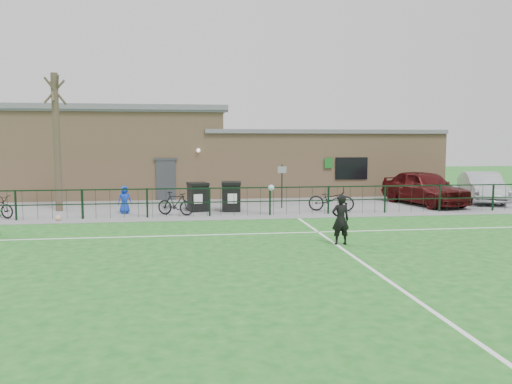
{
  "coord_description": "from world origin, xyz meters",
  "views": [
    {
      "loc": [
        -2.38,
        -12.26,
        3.08
      ],
      "look_at": [
        0.0,
        5.0,
        1.3
      ],
      "focal_mm": 35.0,
      "sensor_mm": 36.0,
      "label": 1
    }
  ],
  "objects": [
    {
      "name": "ball_ground",
      "position": [
        -7.36,
        7.69,
        0.11
      ],
      "size": [
        0.23,
        0.23,
        0.23
      ],
      "primitive_type": "sphere",
      "color": "white",
      "rests_on": "ground"
    },
    {
      "name": "paving_strip",
      "position": [
        0.0,
        13.5,
        0.01
      ],
      "size": [
        34.0,
        13.0,
        0.02
      ],
      "primitive_type": "cube",
      "color": "slate",
      "rests_on": "ground"
    },
    {
      "name": "perimeter_fence",
      "position": [
        0.0,
        8.0,
        0.6
      ],
      "size": [
        28.0,
        0.1,
        1.2
      ],
      "primitive_type": "cube",
      "color": "black",
      "rests_on": "ground"
    },
    {
      "name": "pitch_line_perp",
      "position": [
        2.0,
        0.0,
        0.0
      ],
      "size": [
        0.1,
        16.0,
        0.01
      ],
      "primitive_type": "cube",
      "color": "white",
      "rests_on": "ground"
    },
    {
      "name": "pitch_line_mid",
      "position": [
        0.0,
        4.0,
        0.0
      ],
      "size": [
        28.0,
        0.1,
        0.01
      ],
      "primitive_type": "cube",
      "color": "white",
      "rests_on": "ground"
    },
    {
      "name": "pitch_line_touch",
      "position": [
        0.0,
        7.8,
        0.0
      ],
      "size": [
        28.0,
        0.1,
        0.01
      ],
      "primitive_type": "cube",
      "color": "white",
      "rests_on": "ground"
    },
    {
      "name": "car_silver",
      "position": [
        12.36,
        11.0,
        0.77
      ],
      "size": [
        2.99,
        4.83,
        1.5
      ],
      "primitive_type": "imported",
      "rotation": [
        0.0,
        0.0,
        -0.33
      ],
      "color": "#A9ABB1",
      "rests_on": "paving_strip"
    },
    {
      "name": "bicycle_e",
      "position": [
        3.86,
        8.79,
        0.54
      ],
      "size": [
        2.1,
        1.29,
        1.04
      ],
      "primitive_type": "imported",
      "rotation": [
        0.0,
        0.0,
        1.24
      ],
      "color": "black",
      "rests_on": "paving_strip"
    },
    {
      "name": "ground",
      "position": [
        0.0,
        0.0,
        0.0
      ],
      "size": [
        90.0,
        90.0,
        0.0
      ],
      "primitive_type": "plane",
      "color": "#1A5A1C",
      "rests_on": "ground"
    },
    {
      "name": "wheelie_bin_left",
      "position": [
        -1.94,
        9.65,
        0.6
      ],
      "size": [
        0.96,
        1.03,
        1.17
      ],
      "primitive_type": "cube",
      "rotation": [
        0.0,
        0.0,
        0.24
      ],
      "color": "black",
      "rests_on": "paving_strip"
    },
    {
      "name": "spectator_child",
      "position": [
        -5.03,
        9.24,
        0.61
      ],
      "size": [
        0.67,
        0.56,
        1.18
      ],
      "primitive_type": "imported",
      "rotation": [
        0.0,
        0.0,
        0.36
      ],
      "color": "#1336B8",
      "rests_on": "paving_strip"
    },
    {
      "name": "sign_post",
      "position": [
        1.91,
        10.13,
        1.02
      ],
      "size": [
        0.07,
        0.07,
        2.0
      ],
      "primitive_type": "cylinder",
      "rotation": [
        0.0,
        0.0,
        0.28
      ],
      "color": "black",
      "rests_on": "paving_strip"
    },
    {
      "name": "car_maroon",
      "position": [
        8.95,
        10.36,
        0.85
      ],
      "size": [
        2.96,
        5.2,
        1.67
      ],
      "primitive_type": "imported",
      "rotation": [
        0.0,
        0.0,
        0.21
      ],
      "color": "#440C0D",
      "rests_on": "paving_strip"
    },
    {
      "name": "clubhouse",
      "position": [
        -0.88,
        16.5,
        2.22
      ],
      "size": [
        24.25,
        5.4,
        4.96
      ],
      "color": "tan",
      "rests_on": "ground"
    },
    {
      "name": "goalkeeper_kick",
      "position": [
        2.07,
        2.05,
        0.77
      ],
      "size": [
        1.89,
        3.82,
        1.51
      ],
      "color": "black",
      "rests_on": "ground"
    },
    {
      "name": "wheelie_bin_right",
      "position": [
        -0.48,
        9.45,
        0.62
      ],
      "size": [
        0.88,
        0.97,
        1.2
      ],
      "primitive_type": "cube",
      "rotation": [
        0.0,
        0.0,
        -0.1
      ],
      "color": "black",
      "rests_on": "paving_strip"
    },
    {
      "name": "bicycle_d",
      "position": [
        -2.89,
        8.49,
        0.51
      ],
      "size": [
        1.66,
        1.1,
        0.97
      ],
      "primitive_type": "imported",
      "rotation": [
        0.0,
        0.0,
        1.14
      ],
      "color": "black",
      "rests_on": "paving_strip"
    },
    {
      "name": "bare_tree",
      "position": [
        -8.0,
        10.5,
        3.0
      ],
      "size": [
        0.3,
        0.3,
        6.0
      ],
      "primitive_type": "cylinder",
      "color": "#433728",
      "rests_on": "ground"
    }
  ]
}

